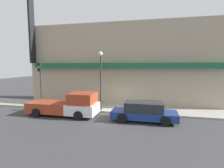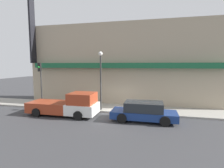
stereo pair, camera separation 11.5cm
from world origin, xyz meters
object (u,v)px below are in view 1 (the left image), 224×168
fire_hydrant (83,104)px  street_lamp (101,73)px  pickup_truck (68,105)px  parked_car (144,111)px  traffic_light (40,77)px

fire_hydrant → street_lamp: size_ratio=0.12×
pickup_truck → parked_car: size_ratio=1.22×
fire_hydrant → traffic_light: bearing=-179.0°
fire_hydrant → street_lamp: 3.38m
traffic_light → street_lamp: bearing=-2.3°
pickup_truck → street_lamp: size_ratio=1.13×
pickup_truck → fire_hydrant: (0.50, 2.07, -0.36)m
pickup_truck → traffic_light: bearing=152.6°
street_lamp → parked_car: bearing=-24.9°
fire_hydrant → traffic_light: (-4.30, -0.07, 2.48)m
parked_car → pickup_truck: bearing=-178.5°
fire_hydrant → street_lamp: (1.76, -0.32, 2.87)m
parked_car → fire_hydrant: (-5.53, 2.07, -0.24)m
pickup_truck → parked_car: 6.03m
fire_hydrant → street_lamp: street_lamp is taller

